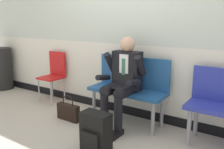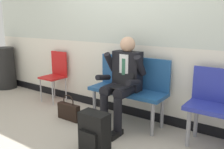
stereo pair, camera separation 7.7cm
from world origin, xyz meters
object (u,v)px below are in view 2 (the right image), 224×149
at_px(person_seated, 122,80).
at_px(trash_bin, 5,68).
at_px(bench_with_person, 130,85).
at_px(backpack, 94,133).
at_px(handbag, 69,111).
at_px(folding_chair, 56,72).

bearing_deg(person_seated, trash_bin, 176.80).
bearing_deg(trash_bin, bench_with_person, 0.46).
distance_m(person_seated, backpack, 0.89).
bearing_deg(bench_with_person, trash_bin, -179.54).
bearing_deg(trash_bin, backpack, -15.94).
bearing_deg(person_seated, handbag, -160.21).
height_order(person_seated, handbag, person_seated).
xyz_separation_m(backpack, trash_bin, (-3.29, 0.94, 0.22)).
bearing_deg(handbag, person_seated, 19.79).
bearing_deg(person_seated, folding_chair, 171.11).
xyz_separation_m(person_seated, handbag, (-0.78, -0.28, -0.54)).
xyz_separation_m(bench_with_person, person_seated, (-0.00, -0.20, 0.11)).
xyz_separation_m(bench_with_person, backpack, (0.12, -0.96, -0.33)).
distance_m(backpack, folding_chair, 2.04).
relative_size(person_seated, trash_bin, 1.40).
height_order(bench_with_person, person_seated, person_seated).
distance_m(person_seated, trash_bin, 3.18).
bearing_deg(handbag, trash_bin, 169.22).
relative_size(backpack, handbag, 1.20).
xyz_separation_m(backpack, handbag, (-0.89, 0.48, -0.10)).
bearing_deg(person_seated, backpack, -81.17).
distance_m(bench_with_person, handbag, 1.01).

